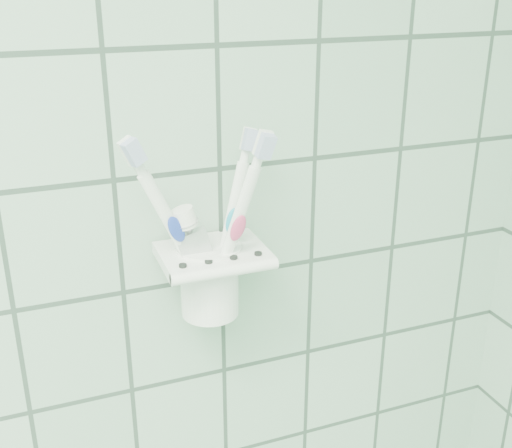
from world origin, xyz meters
TOP-DOWN VIEW (x-y plane):
  - holder_bracket at (0.67, 1.15)m, footprint 0.11×0.10m
  - cup at (0.66, 1.16)m, footprint 0.07×0.07m
  - toothbrush_pink at (0.67, 1.15)m, footprint 0.09×0.04m
  - toothbrush_blue at (0.66, 1.14)m, footprint 0.06×0.03m
  - toothbrush_orange at (0.66, 1.15)m, footprint 0.06×0.05m
  - toothpaste_tube at (0.67, 1.14)m, footprint 0.06×0.03m

SIDE VIEW (x-z plane):
  - cup at x=0.66m, z-range 1.24..1.32m
  - holder_bracket at x=0.67m, z-range 1.28..1.32m
  - toothpaste_tube at x=0.67m, z-range 1.25..1.38m
  - toothbrush_blue at x=0.66m, z-range 1.24..1.44m
  - toothbrush_orange at x=0.66m, z-range 1.24..1.45m
  - toothbrush_pink at x=0.67m, z-range 1.24..1.46m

